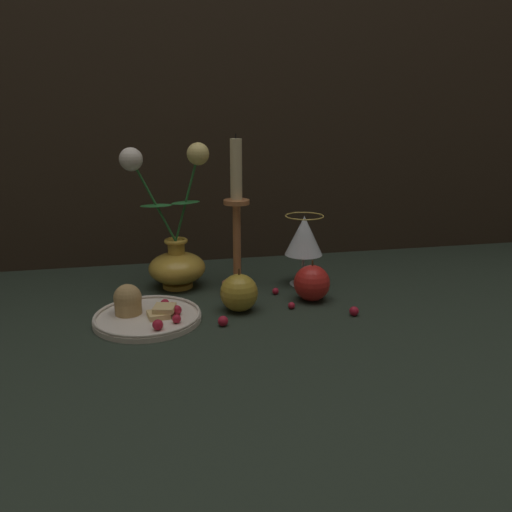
{
  "coord_description": "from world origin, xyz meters",
  "views": [
    {
      "loc": [
        -0.16,
        -0.97,
        0.38
      ],
      "look_at": [
        0.04,
        -0.01,
        0.1
      ],
      "focal_mm": 35.0,
      "sensor_mm": 36.0,
      "label": 1
    }
  ],
  "objects_px": {
    "plate_with_pastries": "(144,313)",
    "vase": "(175,250)",
    "wine_glass": "(304,238)",
    "apple_near_glass": "(240,293)",
    "candlestick": "(237,220)",
    "apple_beside_vase": "(312,283)"
  },
  "relations": [
    {
      "from": "plate_with_pastries",
      "to": "wine_glass",
      "type": "distance_m",
      "value": 0.4
    },
    {
      "from": "plate_with_pastries",
      "to": "candlestick",
      "type": "height_order",
      "value": "candlestick"
    },
    {
      "from": "vase",
      "to": "apple_near_glass",
      "type": "distance_m",
      "value": 0.21
    },
    {
      "from": "plate_with_pastries",
      "to": "apple_beside_vase",
      "type": "bearing_deg",
      "value": 6.07
    },
    {
      "from": "plate_with_pastries",
      "to": "vase",
      "type": "bearing_deg",
      "value": 68.29
    },
    {
      "from": "candlestick",
      "to": "apple_near_glass",
      "type": "distance_m",
      "value": 0.19
    },
    {
      "from": "vase",
      "to": "apple_near_glass",
      "type": "xyz_separation_m",
      "value": [
        0.12,
        -0.17,
        -0.05
      ]
    },
    {
      "from": "vase",
      "to": "candlestick",
      "type": "relative_size",
      "value": 0.95
    },
    {
      "from": "plate_with_pastries",
      "to": "candlestick",
      "type": "distance_m",
      "value": 0.3
    },
    {
      "from": "apple_beside_vase",
      "to": "vase",
      "type": "bearing_deg",
      "value": 152.29
    },
    {
      "from": "vase",
      "to": "plate_with_pastries",
      "type": "xyz_separation_m",
      "value": [
        -0.07,
        -0.18,
        -0.07
      ]
    },
    {
      "from": "vase",
      "to": "plate_with_pastries",
      "type": "bearing_deg",
      "value": -111.71
    },
    {
      "from": "apple_near_glass",
      "to": "wine_glass",
      "type": "bearing_deg",
      "value": 37.56
    },
    {
      "from": "apple_beside_vase",
      "to": "candlestick",
      "type": "bearing_deg",
      "value": 138.93
    },
    {
      "from": "vase",
      "to": "apple_near_glass",
      "type": "relative_size",
      "value": 3.67
    },
    {
      "from": "wine_glass",
      "to": "apple_near_glass",
      "type": "relative_size",
      "value": 1.85
    },
    {
      "from": "candlestick",
      "to": "apple_near_glass",
      "type": "height_order",
      "value": "candlestick"
    },
    {
      "from": "candlestick",
      "to": "apple_near_glass",
      "type": "xyz_separation_m",
      "value": [
        -0.02,
        -0.15,
        -0.12
      ]
    },
    {
      "from": "candlestick",
      "to": "apple_near_glass",
      "type": "bearing_deg",
      "value": -97.33
    },
    {
      "from": "apple_near_glass",
      "to": "candlestick",
      "type": "bearing_deg",
      "value": 82.67
    },
    {
      "from": "candlestick",
      "to": "apple_beside_vase",
      "type": "xyz_separation_m",
      "value": [
        0.14,
        -0.12,
        -0.12
      ]
    },
    {
      "from": "wine_glass",
      "to": "apple_near_glass",
      "type": "bearing_deg",
      "value": -142.44
    }
  ]
}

